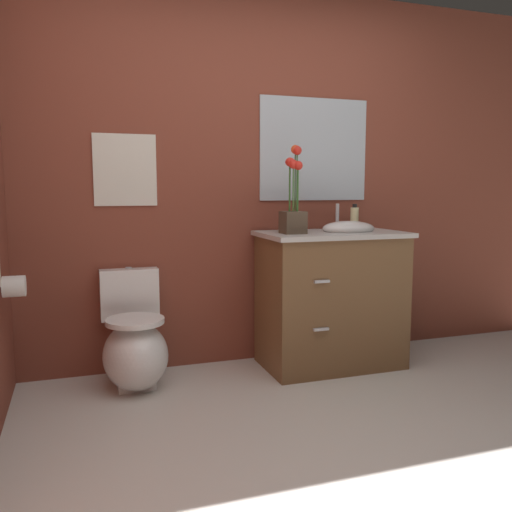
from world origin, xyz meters
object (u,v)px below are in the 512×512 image
Objects in this scene: toilet at (135,346)px; wall_poster at (125,170)px; wall_mirror at (314,150)px; flower_vase at (293,204)px; vanity_cabinet at (331,297)px; toilet_paper_roll at (14,286)px; soap_bottle at (354,218)px.

toilet is 1.56× the size of wall_poster.
flower_vase is at bearing -131.29° from wall_mirror.
vanity_cabinet is 1.03m from wall_mirror.
wall_poster reaches higher than toilet_paper_roll.
vanity_cabinet reaches higher than soap_bottle.
soap_bottle is (1.52, 0.10, 0.74)m from toilet.
flower_vase is 0.56m from soap_bottle.
flower_vase is 1.07m from wall_poster.
toilet_paper_roll is (-1.91, -0.17, 0.22)m from vanity_cabinet.
soap_bottle is at bearing -36.15° from wall_mirror.
toilet is at bearing 176.13° from flower_vase.
wall_mirror reaches higher than vanity_cabinet.
flower_vase is (0.99, -0.07, 0.84)m from toilet.
vanity_cabinet is at bearing -89.49° from wall_mirror.
toilet is 1.31m from vanity_cabinet.
soap_bottle is 0.40× the size of wall_poster.
soap_bottle is 0.22× the size of wall_mirror.
wall_mirror is at bearing 13.69° from toilet_paper_roll.
wall_poster is (-1.29, 0.29, 0.83)m from vanity_cabinet.
wall_poster reaches higher than soap_bottle.
flower_vase is 1.67m from toilet_paper_roll.
soap_bottle is (0.23, 0.12, 0.52)m from vanity_cabinet.
wall_mirror reaches higher than wall_poster.
wall_poster is at bearing 173.61° from soap_bottle.
wall_mirror is 7.27× the size of toilet_paper_roll.
toilet is 1.69m from soap_bottle.
vanity_cabinet is 2.44× the size of wall_poster.
vanity_cabinet is 6.10× the size of soap_bottle.
wall_mirror reaches higher than toilet_paper_roll.
wall_poster is at bearing 180.00° from wall_mirror.
vanity_cabinet is 1.35× the size of wall_mirror.
toilet_paper_roll is (-1.90, -0.46, -0.77)m from wall_mirror.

